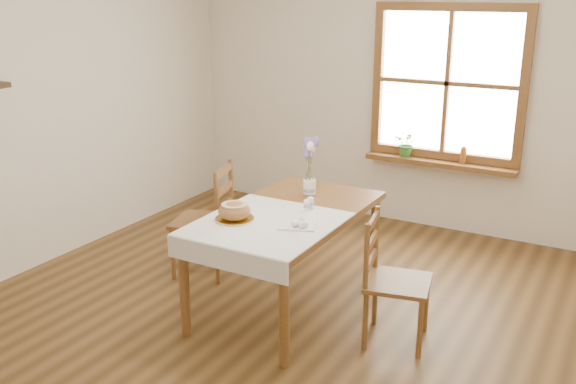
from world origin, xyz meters
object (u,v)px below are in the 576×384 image
(bread_plate, at_px, (235,219))
(dining_table, at_px, (288,223))
(flower_vase, at_px, (309,188))
(chair_right, at_px, (398,281))
(chair_left, at_px, (202,219))

(bread_plate, bearing_deg, dining_table, 57.97)
(bread_plate, bearing_deg, flower_vase, 77.67)
(chair_right, xyz_separation_m, bread_plate, (-1.12, -0.27, 0.32))
(chair_right, height_order, flower_vase, chair_right)
(dining_table, relative_size, flower_vase, 14.43)
(chair_left, xyz_separation_m, flower_vase, (0.86, 0.27, 0.33))
(dining_table, distance_m, bread_plate, 0.44)
(dining_table, bearing_deg, flower_vase, 96.80)
(bread_plate, bearing_deg, chair_right, 13.50)
(chair_right, bearing_deg, chair_left, 70.30)
(dining_table, distance_m, chair_left, 0.94)
(chair_left, bearing_deg, chair_right, 65.22)
(dining_table, xyz_separation_m, chair_right, (0.89, -0.09, -0.22))
(chair_left, xyz_separation_m, bread_plate, (0.69, -0.52, 0.29))
(chair_left, height_order, chair_right, chair_left)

